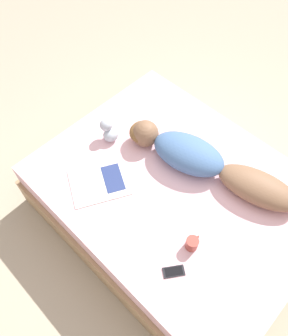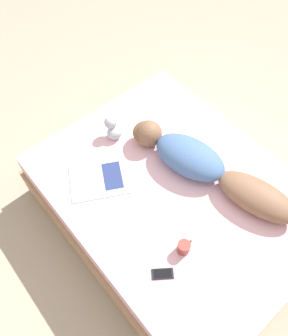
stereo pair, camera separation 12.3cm
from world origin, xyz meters
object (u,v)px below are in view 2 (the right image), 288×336
person (203,165)px  cell_phone (163,274)px  open_magazine (99,178)px  coffee_mug (184,247)px

person → cell_phone: bearing=-166.6°
open_magazine → coffee_mug: size_ratio=4.68×
cell_phone → open_magazine: bearing=28.9°
person → coffee_mug: (-0.52, -0.34, -0.05)m
person → open_magazine: person is taller
person → cell_phone: 0.82m
coffee_mug → open_magazine: bearing=96.9°
open_magazine → cell_phone: bearing=-69.3°
person → open_magazine: (-0.62, 0.45, -0.09)m
coffee_mug → cell_phone: (-0.20, -0.03, -0.04)m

